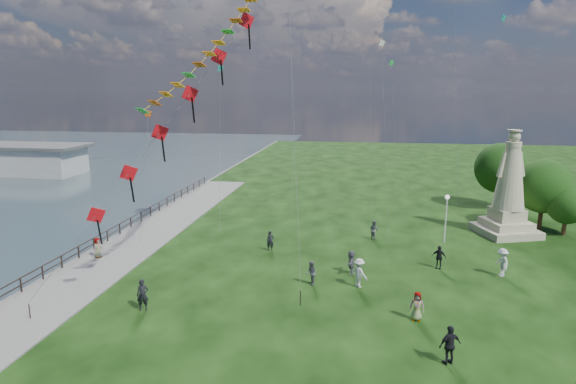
% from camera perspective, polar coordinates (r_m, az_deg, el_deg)
% --- Properties ---
extents(waterfront, '(200.00, 200.00, 1.51)m').
position_cam_1_polar(waterfront, '(38.49, -21.35, -7.11)').
color(waterfront, '#2F4047').
rests_on(waterfront, ground).
extents(statue, '(5.51, 5.51, 8.83)m').
position_cam_1_polar(statue, '(44.13, 24.69, -0.42)').
color(statue, tan).
rests_on(statue, ground).
extents(lamppost, '(0.37, 0.37, 3.95)m').
position_cam_1_polar(lamppost, '(39.89, 18.27, -1.86)').
color(lamppost, silver).
rests_on(lamppost, ground).
extents(tree_row, '(7.22, 13.13, 6.75)m').
position_cam_1_polar(tree_row, '(50.19, 26.06, 1.45)').
color(tree_row, '#382314').
rests_on(tree_row, ground).
extents(person_0, '(0.75, 0.60, 1.80)m').
position_cam_1_polar(person_0, '(28.40, -16.84, -11.59)').
color(person_0, black).
rests_on(person_0, ground).
extents(person_1, '(0.71, 0.88, 1.57)m').
position_cam_1_polar(person_1, '(30.50, 2.76, -9.60)').
color(person_1, '#595960').
rests_on(person_1, ground).
extents(person_2, '(1.32, 1.22, 1.85)m').
position_cam_1_polar(person_2, '(30.48, 8.42, -9.46)').
color(person_2, silver).
rests_on(person_2, ground).
extents(person_3, '(1.21, 0.97, 1.84)m').
position_cam_1_polar(person_3, '(23.56, 18.64, -16.81)').
color(person_3, black).
rests_on(person_3, ground).
extents(person_4, '(0.83, 0.57, 1.59)m').
position_cam_1_polar(person_4, '(27.07, 15.04, -12.94)').
color(person_4, '#595960').
rests_on(person_4, ground).
extents(person_6, '(0.64, 0.51, 1.54)m').
position_cam_1_polar(person_6, '(36.67, -2.12, -5.83)').
color(person_6, black).
rests_on(person_6, ground).
extents(person_7, '(0.87, 0.89, 1.58)m').
position_cam_1_polar(person_7, '(40.01, 10.15, -4.44)').
color(person_7, '#595960').
rests_on(person_7, ground).
extents(person_8, '(0.91, 1.34, 1.90)m').
position_cam_1_polar(person_8, '(34.75, 24.04, -7.63)').
color(person_8, silver).
rests_on(person_8, ground).
extents(person_9, '(1.06, 0.80, 1.63)m').
position_cam_1_polar(person_9, '(34.74, 17.45, -7.36)').
color(person_9, black).
rests_on(person_9, ground).
extents(person_10, '(0.60, 0.80, 1.47)m').
position_cam_1_polar(person_10, '(37.60, -21.62, -6.30)').
color(person_10, '#595960').
rests_on(person_10, ground).
extents(person_11, '(0.67, 1.51, 1.62)m').
position_cam_1_polar(person_11, '(32.51, 7.51, -8.25)').
color(person_11, '#595960').
rests_on(person_11, ground).
extents(red_kite_train, '(10.40, 9.35, 16.67)m').
position_cam_1_polar(red_kite_train, '(29.05, -13.53, 8.36)').
color(red_kite_train, black).
rests_on(red_kite_train, ground).
extents(small_kites, '(30.63, 18.76, 26.31)m').
position_cam_1_polar(small_kites, '(45.23, 7.45, 15.17)').
color(small_kites, '#16857A').
rests_on(small_kites, ground).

